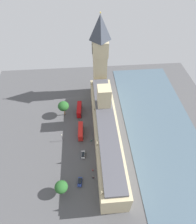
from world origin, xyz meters
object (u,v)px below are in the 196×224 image
at_px(double_decker_bus_far_end, 81,131).
at_px(plane_tree_trailing, 63,106).
at_px(pedestrian_midblock, 91,140).
at_px(parliament_building, 106,130).
at_px(pedestrian_leading, 93,178).
at_px(pedestrian_kerbside, 93,170).
at_px(double_decker_bus_near_tower, 79,109).
at_px(clock_tower, 100,57).
at_px(car_silver_under_trees, 83,155).
at_px(street_lamp_opposite_hall, 62,136).
at_px(plane_tree_by_river_gate, 61,187).
at_px(car_blue_corner, 80,182).

bearing_deg(double_decker_bus_far_end, plane_tree_trailing, -56.70).
distance_m(pedestrian_midblock, plane_tree_trailing, 26.30).
relative_size(parliament_building, pedestrian_leading, 44.33).
distance_m(pedestrian_leading, plane_tree_trailing, 44.36).
distance_m(pedestrian_leading, pedestrian_kerbside, 3.75).
xyz_separation_m(double_decker_bus_near_tower, pedestrian_midblock, (-6.07, 21.89, -1.90)).
distance_m(clock_tower, car_silver_under_trees, 56.32).
height_order(parliament_building, pedestrian_leading, parliament_building).
bearing_deg(pedestrian_leading, pedestrian_kerbside, 170.72).
xyz_separation_m(double_decker_bus_near_tower, plane_tree_trailing, (8.87, 1.31, 4.78)).
relative_size(car_silver_under_trees, plane_tree_trailing, 0.44).
bearing_deg(plane_tree_trailing, car_silver_under_trees, 109.51).
bearing_deg(pedestrian_leading, street_lamp_opposite_hall, -153.85).
height_order(clock_tower, pedestrian_kerbside, clock_tower).
xyz_separation_m(pedestrian_midblock, plane_tree_by_river_gate, (14.12, 26.08, 4.92)).
distance_m(parliament_building, pedestrian_midblock, 10.49).
bearing_deg(double_decker_bus_near_tower, parliament_building, 126.54).
distance_m(car_blue_corner, pedestrian_kerbside, 8.19).
bearing_deg(pedestrian_kerbside, clock_tower, 131.40).
distance_m(car_silver_under_trees, plane_tree_by_river_gate, 20.59).
relative_size(pedestrian_kerbside, plane_tree_trailing, 0.16).
xyz_separation_m(clock_tower, street_lamp_opposite_hall, (23.26, 38.55, -22.69)).
relative_size(car_blue_corner, pedestrian_kerbside, 2.89).
relative_size(plane_tree_by_river_gate, plane_tree_trailing, 0.79).
distance_m(parliament_building, car_silver_under_trees, 16.84).
height_order(parliament_building, plane_tree_by_river_gate, parliament_building).
bearing_deg(double_decker_bus_near_tower, pedestrian_leading, 101.19).
bearing_deg(plane_tree_trailing, clock_tower, -139.66).
bearing_deg(double_decker_bus_far_end, pedestrian_midblock, 138.15).
height_order(car_silver_under_trees, street_lamp_opposite_hall, street_lamp_opposite_hall).
relative_size(double_decker_bus_far_end, pedestrian_kerbside, 6.68).
distance_m(parliament_building, plane_tree_by_river_gate, 34.57).
distance_m(double_decker_bus_far_end, plane_tree_by_river_gate, 32.64).
bearing_deg(car_blue_corner, plane_tree_trailing, -71.68).
height_order(parliament_building, pedestrian_midblock, parliament_building).
bearing_deg(parliament_building, plane_tree_trailing, -41.36).
distance_m(clock_tower, pedestrian_midblock, 48.36).
bearing_deg(double_decker_bus_near_tower, plane_tree_by_river_gate, 84.08).
bearing_deg(plane_tree_by_river_gate, clock_tower, -108.47).
bearing_deg(car_silver_under_trees, plane_tree_by_river_gate, -116.67).
bearing_deg(car_blue_corner, car_silver_under_trees, -90.31).
xyz_separation_m(car_blue_corner, pedestrian_midblock, (-6.50, -22.36, -0.15)).
height_order(car_silver_under_trees, plane_tree_trailing, plane_tree_trailing).
distance_m(car_blue_corner, plane_tree_by_river_gate, 9.73).
bearing_deg(clock_tower, plane_tree_by_river_gate, 71.53).
xyz_separation_m(plane_tree_trailing, street_lamp_opposite_hall, (0.35, 19.10, -3.43)).
bearing_deg(parliament_building, pedestrian_midblock, 4.94).
distance_m(car_silver_under_trees, pedestrian_leading, 13.08).
bearing_deg(street_lamp_opposite_hall, pedestrian_midblock, 174.47).
bearing_deg(double_decker_bus_far_end, street_lamp_opposite_hall, 22.90).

